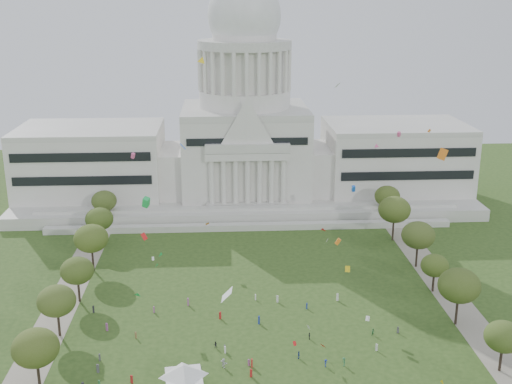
# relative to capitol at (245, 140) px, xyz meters

# --- Properties ---
(ground) EXTENTS (400.00, 400.00, 0.00)m
(ground) POSITION_rel_capitol_xyz_m (0.00, -113.59, -22.30)
(ground) COLOR #2C4819
(ground) RESTS_ON ground
(capitol) EXTENTS (160.00, 64.50, 91.30)m
(capitol) POSITION_rel_capitol_xyz_m (0.00, 0.00, 0.00)
(capitol) COLOR #B8B6AC
(capitol) RESTS_ON ground
(path_left) EXTENTS (8.00, 160.00, 0.04)m
(path_left) POSITION_rel_capitol_xyz_m (-48.00, -83.59, -22.28)
(path_left) COLOR gray
(path_left) RESTS_ON ground
(path_right) EXTENTS (8.00, 160.00, 0.04)m
(path_right) POSITION_rel_capitol_xyz_m (48.00, -83.59, -22.28)
(path_right) COLOR gray
(path_right) RESTS_ON ground
(row_tree_l_1) EXTENTS (8.86, 8.86, 12.59)m
(row_tree_l_1) POSITION_rel_capitol_xyz_m (-44.07, -116.55, -13.34)
(row_tree_l_1) COLOR black
(row_tree_l_1) RESTS_ON ground
(row_tree_r_1) EXTENTS (7.58, 7.58, 10.78)m
(row_tree_r_1) POSITION_rel_capitol_xyz_m (46.22, -115.34, -14.64)
(row_tree_r_1) COLOR black
(row_tree_r_1) RESTS_ON ground
(row_tree_l_2) EXTENTS (8.42, 8.42, 11.97)m
(row_tree_l_2) POSITION_rel_capitol_xyz_m (-45.04, -96.29, -13.79)
(row_tree_l_2) COLOR black
(row_tree_l_2) RESTS_ON ground
(row_tree_r_2) EXTENTS (9.55, 9.55, 13.58)m
(row_tree_r_2) POSITION_rel_capitol_xyz_m (44.17, -96.15, -12.64)
(row_tree_r_2) COLOR black
(row_tree_r_2) RESTS_ON ground
(row_tree_l_3) EXTENTS (8.12, 8.12, 11.55)m
(row_tree_l_3) POSITION_rel_capitol_xyz_m (-44.09, -79.67, -14.09)
(row_tree_l_3) COLOR black
(row_tree_l_3) RESTS_ON ground
(row_tree_r_3) EXTENTS (7.01, 7.01, 9.98)m
(row_tree_r_3) POSITION_rel_capitol_xyz_m (44.40, -79.10, -15.21)
(row_tree_r_3) COLOR black
(row_tree_r_3) RESTS_ON ground
(row_tree_l_4) EXTENTS (9.29, 9.29, 13.21)m
(row_tree_l_4) POSITION_rel_capitol_xyz_m (-44.08, -61.17, -12.90)
(row_tree_l_4) COLOR black
(row_tree_l_4) RESTS_ON ground
(row_tree_r_4) EXTENTS (9.19, 9.19, 13.06)m
(row_tree_r_4) POSITION_rel_capitol_xyz_m (44.76, -63.55, -13.01)
(row_tree_r_4) COLOR black
(row_tree_r_4) RESTS_ON ground
(row_tree_l_5) EXTENTS (8.33, 8.33, 11.85)m
(row_tree_l_5) POSITION_rel_capitol_xyz_m (-45.22, -42.58, -13.88)
(row_tree_l_5) COLOR black
(row_tree_l_5) RESTS_ON ground
(row_tree_r_5) EXTENTS (9.82, 9.82, 13.96)m
(row_tree_r_5) POSITION_rel_capitol_xyz_m (43.49, -43.40, -12.37)
(row_tree_r_5) COLOR black
(row_tree_r_5) RESTS_ON ground
(row_tree_l_6) EXTENTS (8.19, 8.19, 11.64)m
(row_tree_l_6) POSITION_rel_capitol_xyz_m (-46.87, -24.45, -14.02)
(row_tree_l_6) COLOR black
(row_tree_l_6) RESTS_ON ground
(row_tree_r_6) EXTENTS (8.42, 8.42, 11.97)m
(row_tree_r_6) POSITION_rel_capitol_xyz_m (45.96, -25.46, -13.79)
(row_tree_r_6) COLOR black
(row_tree_r_6) RESTS_ON ground
(event_tent) EXTENTS (10.72, 10.72, 5.39)m
(event_tent) POSITION_rel_capitol_xyz_m (-16.58, -118.14, -18.12)
(event_tent) COLOR #4C4C4C
(event_tent) RESTS_ON ground
(person_0) EXTENTS (0.82, 0.91, 1.57)m
(person_0) POSITION_rel_capitol_xyz_m (29.91, -99.38, -21.51)
(person_0) COLOR #4C4C51
(person_0) RESTS_ON ground
(person_2) EXTENTS (0.92, 0.87, 1.63)m
(person_2) POSITION_rel_capitol_xyz_m (24.20, -100.02, -21.48)
(person_2) COLOR #33723F
(person_2) RESTS_ON ground
(person_3) EXTENTS (0.79, 1.32, 1.94)m
(person_3) POSITION_rel_capitol_xyz_m (15.36, -111.87, -21.33)
(person_3) COLOR #33723F
(person_3) RESTS_ON ground
(person_4) EXTENTS (0.74, 1.09, 1.70)m
(person_4) POSITION_rel_capitol_xyz_m (6.58, -108.53, -21.45)
(person_4) COLOR navy
(person_4) RESTS_ON ground
(person_5) EXTENTS (1.85, 1.84, 2.01)m
(person_5) POSITION_rel_capitol_xyz_m (-9.00, -110.97, -21.29)
(person_5) COLOR silver
(person_5) RESTS_ON ground
(person_8) EXTENTS (0.78, 0.52, 1.53)m
(person_8) POSITION_rel_capitol_xyz_m (-10.67, -103.31, -21.53)
(person_8) COLOR #26262B
(person_8) RESTS_ON ground
(person_9) EXTENTS (0.90, 1.20, 1.66)m
(person_9) POSITION_rel_capitol_xyz_m (11.67, -111.92, -21.46)
(person_9) COLOR navy
(person_9) RESTS_ON ground
(person_10) EXTENTS (0.59, 0.98, 1.61)m
(person_10) POSITION_rel_capitol_xyz_m (9.84, -100.93, -21.49)
(person_10) COLOR #26262B
(person_10) RESTS_ON ground
(distant_crowd) EXTENTS (63.38, 36.24, 1.94)m
(distant_crowd) POSITION_rel_capitol_xyz_m (-13.35, -98.65, -21.43)
(distant_crowd) COLOR #26262B
(distant_crowd) RESTS_ON ground
(kite_swarm) EXTENTS (93.77, 104.41, 58.36)m
(kite_swarm) POSITION_rel_capitol_xyz_m (3.37, -104.67, 0.85)
(kite_swarm) COLOR orange
(kite_swarm) RESTS_ON ground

